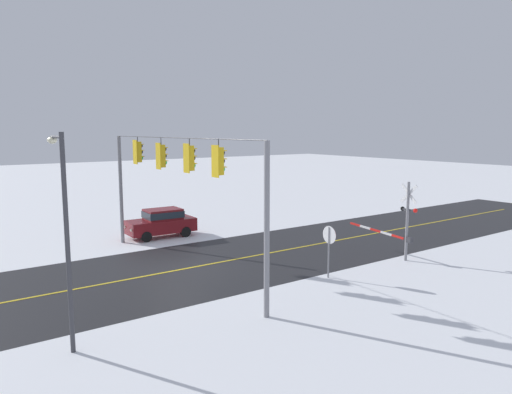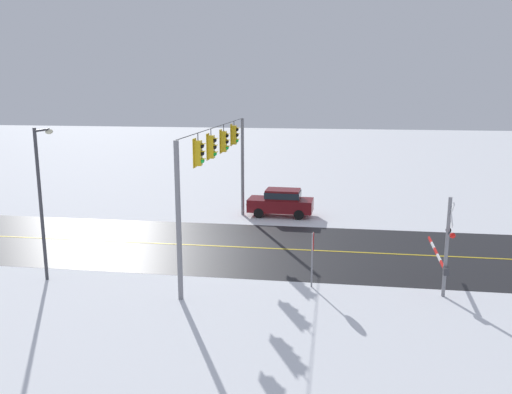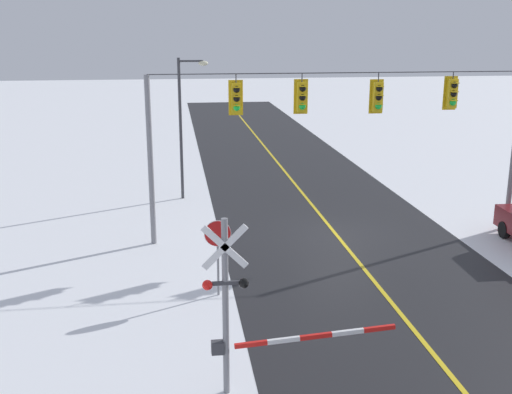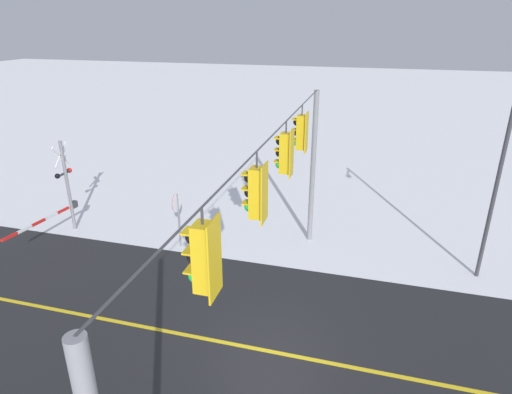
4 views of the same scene
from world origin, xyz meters
name	(u,v)px [view 4 (image 4 of 4)]	position (x,y,z in m)	size (l,w,h in m)	color
ground_plane	(270,352)	(0.00, 0.00, 0.00)	(160.00, 160.00, 0.00)	white
signal_span	(271,207)	(0.04, -0.01, 4.43)	(14.20, 0.47, 6.22)	gray
stop_sign	(177,208)	(-4.97, -5.01, 1.71)	(0.80, 0.09, 2.35)	gray
railroad_crossing	(62,190)	(-4.85, -10.20, 1.99)	(4.27, 0.31, 4.00)	gray
streetlamp_near	(501,176)	(-5.59, 6.30, 3.92)	(1.39, 0.28, 6.50)	#38383D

